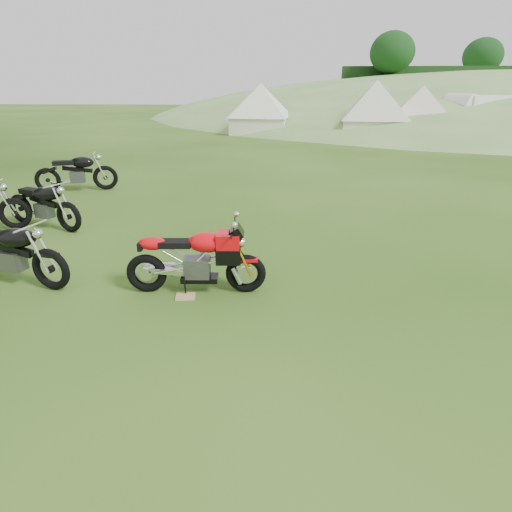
# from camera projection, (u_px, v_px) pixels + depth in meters

# --- Properties ---
(ground) EXTENTS (120.00, 120.00, 0.00)m
(ground) POSITION_uv_depth(u_px,v_px,m) (246.00, 324.00, 5.21)
(ground) COLOR #26470F
(ground) RESTS_ON ground
(sport_motorcycle) EXTENTS (1.86, 0.56, 1.10)m
(sport_motorcycle) POSITION_uv_depth(u_px,v_px,m) (195.00, 255.00, 5.84)
(sport_motorcycle) COLOR red
(sport_motorcycle) RESTS_ON ground
(plywood_board) EXTENTS (0.29, 0.24, 0.02)m
(plywood_board) POSITION_uv_depth(u_px,v_px,m) (185.00, 296.00, 5.87)
(plywood_board) COLOR tan
(plywood_board) RESTS_ON ground
(vintage_moto_a) EXTENTS (1.94, 1.13, 1.01)m
(vintage_moto_a) POSITION_uv_depth(u_px,v_px,m) (42.00, 203.00, 8.55)
(vintage_moto_a) COLOR black
(vintage_moto_a) RESTS_ON ground
(vintage_moto_b) EXTENTS (1.96, 0.90, 1.01)m
(vintage_moto_b) POSITION_uv_depth(u_px,v_px,m) (9.00, 251.00, 6.10)
(vintage_moto_b) COLOR black
(vintage_moto_b) RESTS_ON ground
(vintage_moto_d) EXTENTS (2.10, 1.06, 1.08)m
(vintage_moto_d) POSITION_uv_depth(u_px,v_px,m) (76.00, 171.00, 11.50)
(vintage_moto_d) COLOR black
(vintage_moto_d) RESTS_ON ground
(tent_left) EXTENTS (3.51, 3.51, 2.71)m
(tent_left) POSITION_uv_depth(u_px,v_px,m) (261.00, 109.00, 24.89)
(tent_left) COLOR silver
(tent_left) RESTS_ON ground
(tent_mid) EXTENTS (3.62, 3.62, 2.82)m
(tent_mid) POSITION_uv_depth(u_px,v_px,m) (375.00, 111.00, 22.71)
(tent_mid) COLOR beige
(tent_mid) RESTS_ON ground
(tent_right) EXTENTS (3.69, 3.69, 2.66)m
(tent_right) POSITION_uv_depth(u_px,v_px,m) (421.00, 112.00, 22.79)
(tent_right) COLOR beige
(tent_right) RESTS_ON ground
(caravan) EXTENTS (5.21, 3.75, 2.23)m
(caravan) POSITION_uv_depth(u_px,v_px,m) (486.00, 116.00, 23.59)
(caravan) COLOR white
(caravan) RESTS_ON ground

